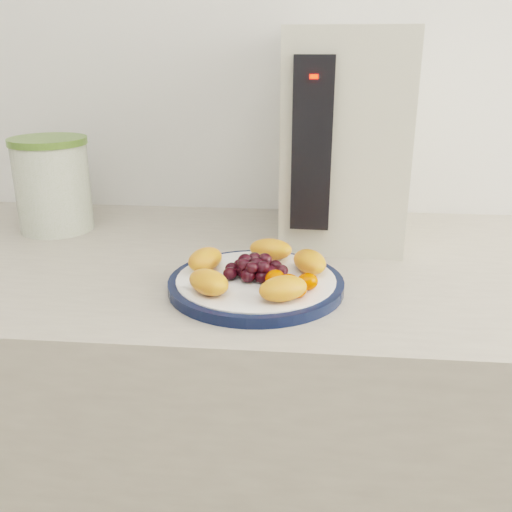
# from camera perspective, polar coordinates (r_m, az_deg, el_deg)

# --- Properties ---
(wall_back) EXTENTS (3.50, 0.02, 2.60)m
(wall_back) POSITION_cam_1_polar(r_m,az_deg,el_deg) (1.18, 0.71, 23.96)
(wall_back) COLOR silver
(wall_back) RESTS_ON floor
(counter) EXTENTS (3.50, 0.60, 0.90)m
(counter) POSITION_cam_1_polar(r_m,az_deg,el_deg) (1.16, -0.87, -21.45)
(counter) COLOR #ADA392
(counter) RESTS_ON floor
(cabinet_face) EXTENTS (3.48, 0.58, 0.84)m
(cabinet_face) POSITION_cam_1_polar(r_m,az_deg,el_deg) (1.18, -0.86, -22.54)
(cabinet_face) COLOR #8A6F50
(cabinet_face) RESTS_ON floor
(plate_rim) EXTENTS (0.25, 0.25, 0.01)m
(plate_rim) POSITION_cam_1_polar(r_m,az_deg,el_deg) (0.80, 0.00, -2.84)
(plate_rim) COLOR #0B1532
(plate_rim) RESTS_ON counter
(plate_face) EXTENTS (0.22, 0.22, 0.02)m
(plate_face) POSITION_cam_1_polar(r_m,az_deg,el_deg) (0.80, 0.00, -2.78)
(plate_face) COLOR white
(plate_face) RESTS_ON counter
(canister) EXTENTS (0.17, 0.17, 0.16)m
(canister) POSITION_cam_1_polar(r_m,az_deg,el_deg) (1.12, -19.61, 6.44)
(canister) COLOR #3F5B0D
(canister) RESTS_ON counter
(canister_lid) EXTENTS (0.18, 0.18, 0.01)m
(canister_lid) POSITION_cam_1_polar(r_m,az_deg,el_deg) (1.10, -20.14, 10.75)
(canister_lid) COLOR #4F6F2C
(canister_lid) RESTS_ON canister
(appliance_body) EXTENTS (0.22, 0.29, 0.35)m
(appliance_body) POSITION_cam_1_polar(r_m,az_deg,el_deg) (1.03, 8.93, 11.80)
(appliance_body) COLOR beige
(appliance_body) RESTS_ON counter
(appliance_panel) EXTENTS (0.06, 0.02, 0.26)m
(appliance_panel) POSITION_cam_1_polar(r_m,az_deg,el_deg) (0.89, 5.62, 10.94)
(appliance_panel) COLOR black
(appliance_panel) RESTS_ON appliance_body
(appliance_led) EXTENTS (0.01, 0.01, 0.01)m
(appliance_led) POSITION_cam_1_polar(r_m,az_deg,el_deg) (0.86, 5.81, 17.42)
(appliance_led) COLOR #FF0C05
(appliance_led) RESTS_ON appliance_panel
(fruit_plate) EXTENTS (0.21, 0.21, 0.03)m
(fruit_plate) POSITION_cam_1_polar(r_m,az_deg,el_deg) (0.79, 0.32, -1.29)
(fruit_plate) COLOR orange
(fruit_plate) RESTS_ON plate_face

